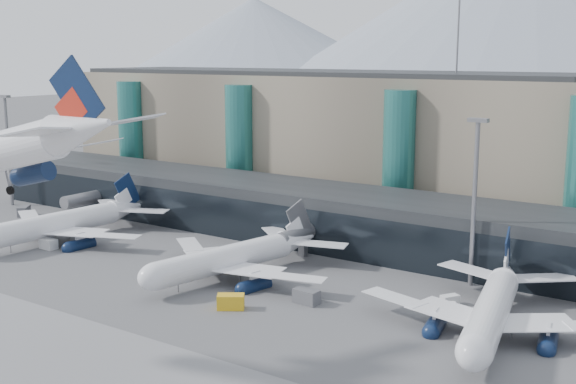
% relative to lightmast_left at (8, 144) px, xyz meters
% --- Properties ---
extents(ground, '(900.00, 900.00, 0.00)m').
position_rel_lightmast_left_xyz_m(ground, '(80.00, -45.00, -14.42)').
color(ground, '#515154').
rests_on(ground, ground).
extents(concourse, '(170.00, 27.00, 10.00)m').
position_rel_lightmast_left_xyz_m(concourse, '(79.98, 12.73, -9.45)').
color(concourse, black).
rests_on(concourse, ground).
extents(terminal_main, '(130.00, 30.00, 31.00)m').
position_rel_lightmast_left_xyz_m(terminal_main, '(55.00, 45.00, 1.03)').
color(terminal_main, gray).
rests_on(terminal_main, ground).
extents(teal_towers, '(116.40, 19.40, 46.00)m').
position_rel_lightmast_left_xyz_m(teal_towers, '(65.01, 29.01, -0.41)').
color(teal_towers, '#276F6A').
rests_on(teal_towers, ground).
extents(lightmast_left, '(3.00, 1.20, 25.60)m').
position_rel_lightmast_left_xyz_m(lightmast_left, '(0.00, 0.00, 0.00)').
color(lightmast_left, slate).
rests_on(lightmast_left, ground).
extents(lightmast_mid, '(3.00, 1.20, 25.60)m').
position_rel_lightmast_left_xyz_m(lightmast_mid, '(110.00, 3.00, 0.00)').
color(lightmast_mid, slate).
rests_on(lightmast_mid, ground).
extents(jet_parked_left, '(38.49, 37.86, 12.43)m').
position_rel_lightmast_left_xyz_m(jet_parked_left, '(36.77, -12.44, -9.72)').
color(jet_parked_left, white).
rests_on(jet_parked_left, ground).
extents(jet_parked_mid, '(36.09, 36.87, 11.87)m').
position_rel_lightmast_left_xyz_m(jet_parked_mid, '(77.90, -12.54, -9.93)').
color(jet_parked_mid, white).
rests_on(jet_parked_mid, ground).
extents(jet_parked_right, '(36.27, 36.94, 11.90)m').
position_rel_lightmast_left_xyz_m(jet_parked_right, '(118.82, -12.53, -9.92)').
color(jet_parked_right, white).
rests_on(jet_parked_right, ground).
extents(veh_a, '(3.34, 1.95, 1.85)m').
position_rel_lightmast_left_xyz_m(veh_a, '(39.09, -19.98, -13.49)').
color(veh_a, silver).
rests_on(veh_a, ground).
extents(veh_b, '(2.34, 3.15, 1.63)m').
position_rel_lightmast_left_xyz_m(veh_b, '(71.44, -10.57, -13.60)').
color(veh_b, gold).
rests_on(veh_b, ground).
extents(veh_c, '(3.87, 2.26, 2.06)m').
position_rel_lightmast_left_xyz_m(veh_c, '(93.70, -18.15, -13.39)').
color(veh_c, '#505156').
rests_on(veh_c, ground).
extents(veh_d, '(2.53, 2.90, 1.46)m').
position_rel_lightmast_left_xyz_m(veh_d, '(110.83, -7.35, -13.69)').
color(veh_d, silver).
rests_on(veh_d, ground).
extents(veh_f, '(3.94, 4.20, 2.11)m').
position_rel_lightmast_left_xyz_m(veh_f, '(12.14, -5.61, -13.36)').
color(veh_f, '#505156').
rests_on(veh_f, ground).
extents(veh_g, '(2.33, 2.68, 1.35)m').
position_rel_lightmast_left_xyz_m(veh_g, '(112.22, -10.24, -13.74)').
color(veh_g, silver).
rests_on(veh_g, ground).
extents(veh_h, '(4.19, 3.71, 2.06)m').
position_rel_lightmast_left_xyz_m(veh_h, '(86.19, -25.93, -13.39)').
color(veh_h, gold).
rests_on(veh_h, ground).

